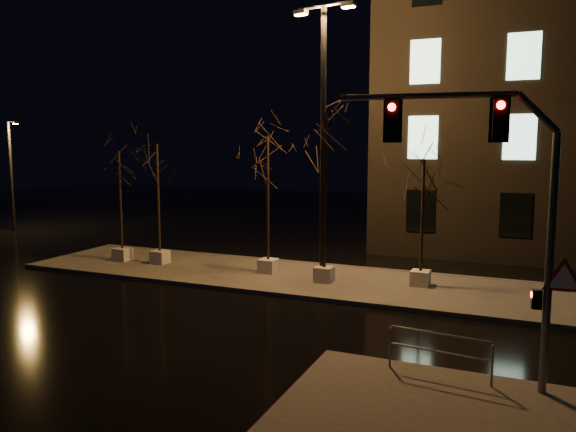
% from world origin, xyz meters
% --- Properties ---
extents(ground, '(90.00, 90.00, 0.00)m').
position_xyz_m(ground, '(0.00, 0.00, 0.00)').
color(ground, black).
rests_on(ground, ground).
extents(median, '(22.00, 5.00, 0.15)m').
position_xyz_m(median, '(0.00, 6.00, 0.07)').
color(median, '#4B4843').
rests_on(median, ground).
extents(sidewalk_corner, '(7.00, 5.00, 0.15)m').
position_xyz_m(sidewalk_corner, '(7.50, -3.50, 0.07)').
color(sidewalk_corner, '#4B4843').
rests_on(sidewalk_corner, ground).
extents(tree_0, '(1.80, 1.80, 4.89)m').
position_xyz_m(tree_0, '(-7.76, 5.72, 3.86)').
color(tree_0, silver).
rests_on(tree_0, median).
extents(tree_1, '(1.80, 1.80, 5.20)m').
position_xyz_m(tree_1, '(-5.90, 5.88, 4.10)').
color(tree_1, silver).
rests_on(tree_1, median).
extents(tree_2, '(1.80, 1.80, 5.52)m').
position_xyz_m(tree_2, '(-0.90, 6.07, 4.34)').
color(tree_2, silver).
rests_on(tree_2, median).
extents(tree_3, '(1.80, 1.80, 6.33)m').
position_xyz_m(tree_3, '(1.62, 5.59, 4.95)').
color(tree_3, silver).
rests_on(tree_3, median).
extents(tree_4, '(1.80, 1.80, 4.66)m').
position_xyz_m(tree_4, '(5.01, 6.35, 3.68)').
color(tree_4, silver).
rests_on(tree_4, median).
extents(traffic_signal_mast, '(4.97, 0.62, 6.09)m').
position_xyz_m(traffic_signal_mast, '(7.86, -1.61, 4.15)').
color(traffic_signal_mast, slate).
rests_on(traffic_signal_mast, sidewalk_corner).
extents(streetlight_main, '(2.48, 0.80, 9.95)m').
position_xyz_m(streetlight_main, '(1.47, 5.78, 5.89)').
color(streetlight_main, black).
rests_on(streetlight_main, median).
extents(streetlight_far, '(1.26, 0.56, 6.58)m').
position_xyz_m(streetlight_far, '(-20.15, 10.94, 3.62)').
color(streetlight_far, black).
rests_on(streetlight_far, ground).
extents(guard_rail_a, '(2.26, 0.32, 0.98)m').
position_xyz_m(guard_rail_a, '(6.76, -1.53, 0.79)').
color(guard_rail_a, slate).
rests_on(guard_rail_a, sidewalk_corner).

